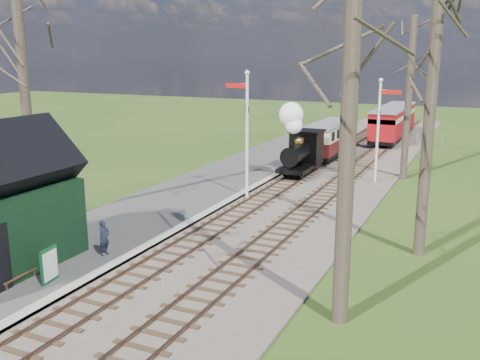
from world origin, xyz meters
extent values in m
ellipsoid|color=#385B23|center=(-25.00, 60.00, -14.76)|extent=(57.60, 36.00, 16.20)
ellipsoid|color=#385B23|center=(10.00, 65.00, -18.04)|extent=(70.40, 44.00, 19.80)
ellipsoid|color=#385B23|center=(-8.00, 70.00, -16.40)|extent=(64.00, 40.00, 18.00)
cube|color=brown|center=(1.30, 22.00, 0.05)|extent=(8.00, 60.00, 0.10)
cube|color=brown|center=(-0.50, 22.00, 0.14)|extent=(0.07, 60.00, 0.12)
cube|color=brown|center=(0.50, 22.00, 0.14)|extent=(0.07, 60.00, 0.12)
cube|color=#38281C|center=(0.00, 22.00, 0.10)|extent=(1.60, 60.00, 0.09)
cube|color=brown|center=(2.10, 22.00, 0.14)|extent=(0.07, 60.00, 0.12)
cube|color=brown|center=(3.10, 22.00, 0.14)|extent=(0.07, 60.00, 0.12)
cube|color=#38281C|center=(2.60, 22.00, 0.10)|extent=(1.60, 60.00, 0.09)
cube|color=#474442|center=(-3.50, 14.00, 0.10)|extent=(5.00, 44.00, 0.20)
cube|color=#B2AD9E|center=(-1.20, 14.00, 0.10)|extent=(0.40, 44.00, 0.21)
cylinder|color=silver|center=(-0.70, 16.00, 3.00)|extent=(0.14, 0.14, 6.00)
sphere|color=silver|center=(-0.70, 16.00, 6.10)|extent=(0.24, 0.24, 0.24)
cube|color=#B7140F|center=(-1.25, 16.00, 5.50)|extent=(1.10, 0.08, 0.22)
cube|color=black|center=(-0.70, 16.00, 4.40)|extent=(0.18, 0.06, 0.30)
cylinder|color=silver|center=(4.30, 22.00, 2.75)|extent=(0.14, 0.14, 5.50)
sphere|color=silver|center=(4.30, 22.00, 5.60)|extent=(0.24, 0.24, 0.24)
cube|color=#B7140F|center=(4.85, 22.00, 5.00)|extent=(1.10, 0.08, 0.22)
cube|color=black|center=(4.30, 22.00, 3.90)|extent=(0.18, 0.06, 0.30)
cylinder|color=#382D23|center=(-7.30, 9.00, 5.50)|extent=(0.41, 0.41, 11.00)
cylinder|color=#382D23|center=(6.50, 6.00, 6.00)|extent=(0.42, 0.42, 12.00)
cylinder|color=#382D23|center=(7.80, 12.00, 5.00)|extent=(0.40, 0.40, 10.00)
cylinder|color=#382D23|center=(5.50, 24.00, 4.50)|extent=(0.39, 0.39, 9.00)
cube|color=slate|center=(0.30, 36.00, 0.75)|extent=(12.60, 0.02, 0.01)
cube|color=slate|center=(0.30, 36.00, 0.45)|extent=(12.60, 0.02, 0.02)
cylinder|color=slate|center=(0.30, 36.00, 0.50)|extent=(0.08, 0.08, 1.00)
cube|color=black|center=(0.00, 21.91, 0.62)|extent=(1.59, 3.75, 0.23)
cylinder|color=black|center=(0.00, 21.34, 1.47)|extent=(1.03, 2.44, 1.03)
cube|color=black|center=(0.00, 23.03, 1.56)|extent=(1.69, 1.50, 1.87)
cylinder|color=black|center=(0.00, 20.41, 2.31)|extent=(0.26, 0.26, 0.75)
sphere|color=gold|center=(0.00, 21.62, 2.12)|extent=(0.49, 0.49, 0.49)
sphere|color=white|center=(0.10, 20.41, 3.20)|extent=(0.94, 0.94, 0.94)
sphere|color=white|center=(-0.10, 20.50, 3.76)|extent=(1.31, 1.31, 1.31)
cylinder|color=black|center=(-0.50, 20.78, 0.50)|extent=(0.09, 0.60, 0.60)
cylinder|color=black|center=(0.50, 20.78, 0.50)|extent=(0.09, 0.60, 0.60)
cube|color=black|center=(0.00, 27.91, 0.53)|extent=(1.78, 6.56, 0.28)
cube|color=#531313|center=(0.00, 27.91, 1.09)|extent=(1.87, 6.56, 0.84)
cube|color=beige|center=(0.00, 27.91, 1.93)|extent=(1.87, 6.56, 0.84)
cube|color=slate|center=(0.00, 27.91, 2.40)|extent=(1.97, 6.75, 0.11)
cube|color=black|center=(2.60, 35.04, 0.55)|extent=(1.91, 5.04, 0.30)
cube|color=maroon|center=(2.60, 35.04, 1.16)|extent=(2.02, 5.04, 0.91)
cube|color=beige|center=(2.60, 35.04, 2.06)|extent=(2.02, 5.04, 0.91)
cube|color=slate|center=(2.60, 35.04, 2.57)|extent=(2.12, 5.24, 0.12)
cube|color=black|center=(2.60, 40.54, 0.55)|extent=(1.91, 5.04, 0.30)
cube|color=maroon|center=(2.60, 40.54, 1.16)|extent=(2.02, 5.04, 0.91)
cube|color=beige|center=(2.60, 40.54, 2.06)|extent=(2.02, 5.04, 0.91)
cube|color=slate|center=(2.60, 40.54, 2.57)|extent=(2.12, 5.24, 0.12)
cube|color=#0F4922|center=(-2.02, 4.34, 0.74)|extent=(0.17, 0.74, 1.08)
cube|color=silver|center=(-1.97, 4.34, 0.74)|extent=(0.10, 0.64, 0.89)
cube|color=#49301A|center=(-2.93, 3.89, 0.42)|extent=(0.46, 1.34, 0.06)
cube|color=#49301A|center=(-3.10, 3.88, 0.67)|extent=(0.13, 1.32, 0.57)
cube|color=#49301A|center=(-2.78, 3.33, 0.29)|extent=(0.06, 0.06, 0.19)
cube|color=#49301A|center=(-3.07, 4.46, 0.29)|extent=(0.06, 0.06, 0.19)
imported|color=#1A1F30|center=(-1.95, 6.83, 0.81)|extent=(0.35, 0.48, 1.22)
camera|label=1|loc=(9.57, -6.92, 6.96)|focal=40.00mm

